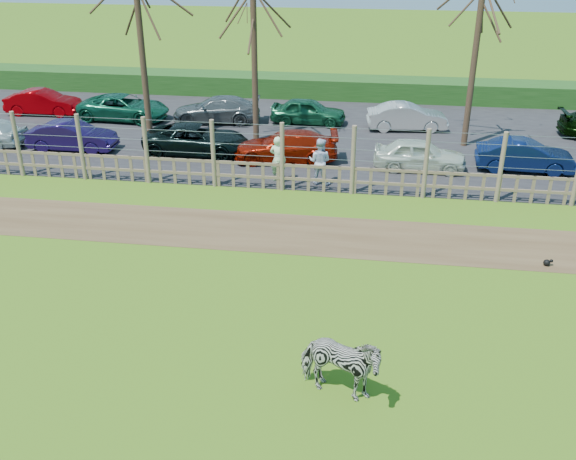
# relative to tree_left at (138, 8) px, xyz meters

# --- Properties ---
(ground) EXTENTS (120.00, 120.00, 0.00)m
(ground) POSITION_rel_tree_left_xyz_m (6.50, -12.50, -5.62)
(ground) COLOR olive
(ground) RESTS_ON ground
(dirt_strip) EXTENTS (34.00, 2.80, 0.01)m
(dirt_strip) POSITION_rel_tree_left_xyz_m (6.50, -8.00, -5.61)
(dirt_strip) COLOR brown
(dirt_strip) RESTS_ON ground
(asphalt) EXTENTS (44.00, 13.00, 0.04)m
(asphalt) POSITION_rel_tree_left_xyz_m (6.50, 2.00, -5.60)
(asphalt) COLOR #232326
(asphalt) RESTS_ON ground
(hedge) EXTENTS (46.00, 2.00, 1.10)m
(hedge) POSITION_rel_tree_left_xyz_m (6.50, 9.00, -5.07)
(hedge) COLOR #1E4716
(hedge) RESTS_ON ground
(fence) EXTENTS (30.16, 0.16, 2.50)m
(fence) POSITION_rel_tree_left_xyz_m (6.50, -4.50, -4.81)
(fence) COLOR brown
(fence) RESTS_ON ground
(tree_left) EXTENTS (4.80, 4.80, 7.88)m
(tree_left) POSITION_rel_tree_left_xyz_m (0.00, 0.00, 0.00)
(tree_left) COLOR #3D2B1E
(tree_left) RESTS_ON ground
(tree_mid) EXTENTS (4.80, 4.80, 6.83)m
(tree_mid) POSITION_rel_tree_left_xyz_m (4.50, 1.00, -0.75)
(tree_mid) COLOR #3D2B1E
(tree_mid) RESTS_ON ground
(tree_right) EXTENTS (4.80, 4.80, 7.35)m
(tree_right) POSITION_rel_tree_left_xyz_m (13.50, 1.50, -0.37)
(tree_right) COLOR #3D2B1E
(tree_right) RESTS_ON ground
(zebra) EXTENTS (1.97, 1.29, 1.54)m
(zebra) POSITION_rel_tree_left_xyz_m (9.31, -15.33, -4.85)
(zebra) COLOR gray
(zebra) RESTS_ON ground
(visitor_a) EXTENTS (0.72, 0.58, 1.72)m
(visitor_a) POSITION_rel_tree_left_xyz_m (6.23, -3.79, -4.71)
(visitor_a) COLOR #C0EEAC
(visitor_a) RESTS_ON asphalt
(visitor_b) EXTENTS (0.96, 0.81, 1.72)m
(visitor_b) POSITION_rel_tree_left_xyz_m (7.78, -3.81, -4.71)
(visitor_b) COLOR silver
(visitor_b) RESTS_ON asphalt
(crow) EXTENTS (0.26, 0.19, 0.21)m
(crow) POSITION_rel_tree_left_xyz_m (14.75, -9.01, -5.51)
(crow) COLOR black
(crow) RESTS_ON ground
(car_1) EXTENTS (3.67, 1.35, 1.20)m
(car_1) POSITION_rel_tree_left_xyz_m (-2.85, -1.49, -4.98)
(car_1) COLOR #1A0E40
(car_1) RESTS_ON asphalt
(car_2) EXTENTS (4.32, 2.00, 1.20)m
(car_2) POSITION_rel_tree_left_xyz_m (2.42, -1.15, -4.98)
(car_2) COLOR black
(car_2) RESTS_ON asphalt
(car_3) EXTENTS (4.31, 2.17, 1.20)m
(car_3) POSITION_rel_tree_left_xyz_m (6.20, -1.54, -4.98)
(car_3) COLOR maroon
(car_3) RESTS_ON asphalt
(car_4) EXTENTS (3.54, 1.47, 1.20)m
(car_4) POSITION_rel_tree_left_xyz_m (11.46, -1.76, -4.98)
(car_4) COLOR silver
(car_4) RESTS_ON asphalt
(car_5) EXTENTS (3.70, 1.44, 1.20)m
(car_5) POSITION_rel_tree_left_xyz_m (15.44, -1.33, -4.98)
(car_5) COLOR #0B1945
(car_5) RESTS_ON asphalt
(car_7) EXTENTS (3.69, 1.41, 1.20)m
(car_7) POSITION_rel_tree_left_xyz_m (-6.70, 3.51, -4.98)
(car_7) COLOR #920105
(car_7) RESTS_ON asphalt
(car_8) EXTENTS (4.42, 2.23, 1.20)m
(car_8) POSITION_rel_tree_left_xyz_m (-2.38, 3.16, -4.98)
(car_8) COLOR #105237
(car_8) RESTS_ON asphalt
(car_9) EXTENTS (4.31, 2.18, 1.20)m
(car_9) POSITION_rel_tree_left_xyz_m (2.13, 3.42, -4.98)
(car_9) COLOR #535A5A
(car_9) RESTS_ON asphalt
(car_10) EXTENTS (3.57, 1.54, 1.20)m
(car_10) POSITION_rel_tree_left_xyz_m (6.49, 3.74, -4.98)
(car_10) COLOR #155331
(car_10) RESTS_ON asphalt
(car_11) EXTENTS (3.76, 1.68, 1.20)m
(car_11) POSITION_rel_tree_left_xyz_m (11.09, 3.45, -4.98)
(car_11) COLOR beige
(car_11) RESTS_ON asphalt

